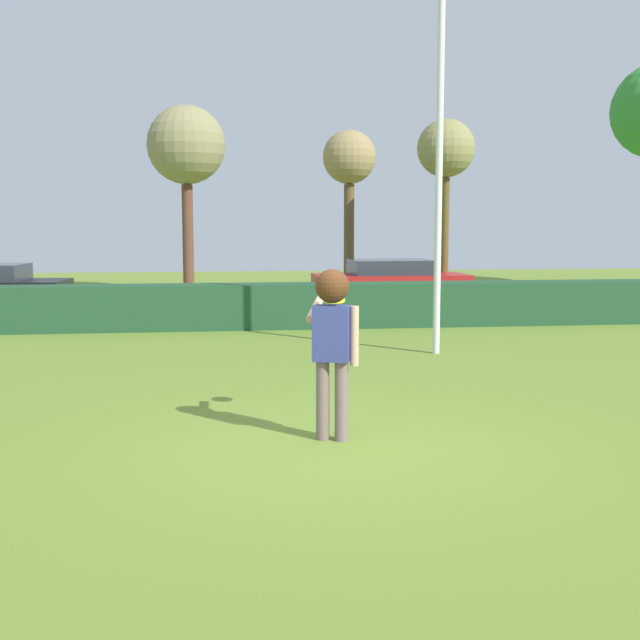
# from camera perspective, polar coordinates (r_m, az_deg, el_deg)

# --- Properties ---
(ground_plane) EXTENTS (60.00, 60.00, 0.00)m
(ground_plane) POSITION_cam_1_polar(r_m,az_deg,el_deg) (8.38, 1.19, -8.88)
(ground_plane) COLOR olive
(person) EXTENTS (0.54, 0.82, 1.80)m
(person) POSITION_cam_1_polar(r_m,az_deg,el_deg) (8.42, 0.87, -0.74)
(person) COLOR #786061
(person) RESTS_ON ground
(frisbee) EXTENTS (0.25, 0.25, 0.06)m
(frisbee) POSITION_cam_1_polar(r_m,az_deg,el_deg) (9.17, 0.98, 1.41)
(frisbee) COLOR yellow
(lamppost) EXTENTS (0.24, 0.24, 6.62)m
(lamppost) POSITION_cam_1_polar(r_m,az_deg,el_deg) (14.23, 8.37, 12.27)
(lamppost) COLOR silver
(lamppost) RESTS_ON ground
(hedge_row) EXTENTS (19.59, 0.90, 0.95)m
(hedge_row) POSITION_cam_1_polar(r_m,az_deg,el_deg) (17.60, -3.31, 1.00)
(hedge_row) COLOR #214A2D
(hedge_row) RESTS_ON ground
(parked_car_red) EXTENTS (4.24, 1.88, 1.25)m
(parked_car_red) POSITION_cam_1_polar(r_m,az_deg,el_deg) (22.51, 4.97, 2.80)
(parked_car_red) COLOR #B21E1E
(parked_car_red) RESTS_ON ground
(bare_elm_tree) EXTENTS (2.44, 2.44, 5.88)m
(bare_elm_tree) POSITION_cam_1_polar(r_m,az_deg,el_deg) (26.20, -9.35, 11.84)
(bare_elm_tree) COLOR brown
(bare_elm_tree) RESTS_ON ground
(birch_tree) EXTENTS (1.65, 1.65, 5.19)m
(birch_tree) POSITION_cam_1_polar(r_m,az_deg,el_deg) (23.89, 8.81, 11.52)
(birch_tree) COLOR brown
(birch_tree) RESTS_ON ground
(oak_tree) EXTENTS (1.65, 1.65, 5.09)m
(oak_tree) POSITION_cam_1_polar(r_m,az_deg,el_deg) (25.49, 2.06, 10.92)
(oak_tree) COLOR brown
(oak_tree) RESTS_ON ground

